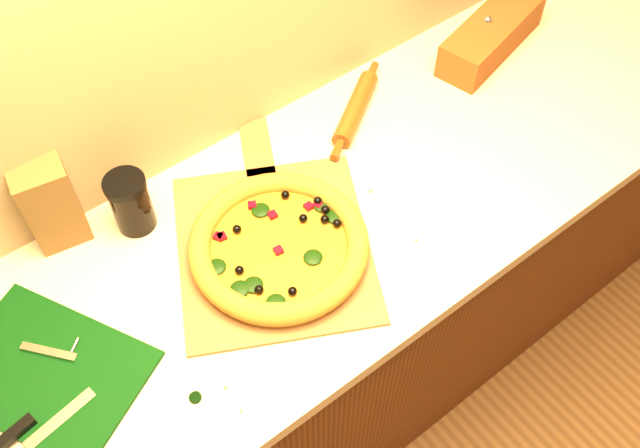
% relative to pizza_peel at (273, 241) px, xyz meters
% --- Properties ---
extents(cabinet, '(2.80, 0.65, 0.86)m').
position_rel_pizza_peel_xyz_m(cabinet, '(-0.01, -0.01, -0.47)').
color(cabinet, '#49210F').
rests_on(cabinet, ground).
extents(countertop, '(2.84, 0.68, 0.04)m').
position_rel_pizza_peel_xyz_m(countertop, '(-0.01, -0.01, -0.02)').
color(countertop, beige).
rests_on(countertop, cabinet).
extents(pizza_peel, '(0.56, 0.64, 0.01)m').
position_rel_pizza_peel_xyz_m(pizza_peel, '(0.00, 0.00, 0.00)').
color(pizza_peel, brown).
rests_on(pizza_peel, countertop).
extents(pizza, '(0.38, 0.38, 0.05)m').
position_rel_pizza_peel_xyz_m(pizza, '(-0.01, -0.04, 0.03)').
color(pizza, '#B37A2C').
rests_on(pizza, pizza_peel).
extents(cutting_board, '(0.39, 0.44, 0.03)m').
position_rel_pizza_peel_xyz_m(cutting_board, '(-0.52, 0.01, 0.00)').
color(cutting_board, black).
rests_on(cutting_board, countertop).
extents(bottle_cap, '(0.03, 0.03, 0.01)m').
position_rel_pizza_peel_xyz_m(bottle_cap, '(-0.32, -0.20, -0.00)').
color(bottle_cap, black).
rests_on(bottle_cap, countertop).
extents(pepper_grinder, '(0.06, 0.06, 0.11)m').
position_rel_pizza_peel_xyz_m(pepper_grinder, '(0.79, 0.17, 0.04)').
color(pepper_grinder, black).
rests_on(pepper_grinder, countertop).
extents(rolling_pin, '(0.29, 0.20, 0.05)m').
position_rel_pizza_peel_xyz_m(rolling_pin, '(0.38, 0.19, 0.02)').
color(rolling_pin, '#5C320F').
rests_on(rolling_pin, countertop).
extents(bread_bag, '(0.37, 0.20, 0.10)m').
position_rel_pizza_peel_xyz_m(bread_bag, '(0.81, 0.16, 0.04)').
color(bread_bag, brown).
rests_on(bread_bag, countertop).
extents(paper_bag, '(0.12, 0.10, 0.21)m').
position_rel_pizza_peel_xyz_m(paper_bag, '(-0.34, 0.29, 0.10)').
color(paper_bag, brown).
rests_on(paper_bag, countertop).
extents(dark_jar, '(0.09, 0.09, 0.14)m').
position_rel_pizza_peel_xyz_m(dark_jar, '(-0.21, 0.22, 0.07)').
color(dark_jar, black).
rests_on(dark_jar, countertop).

